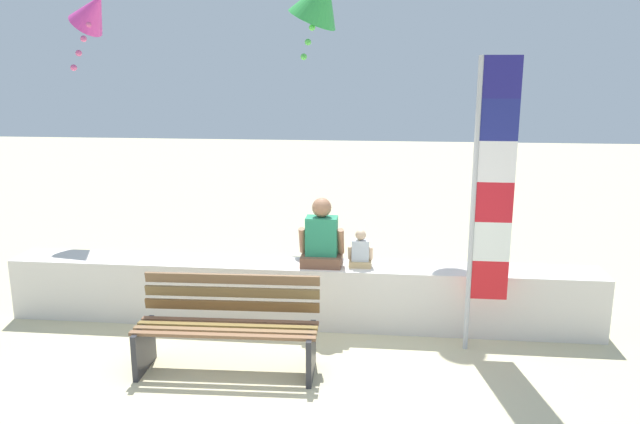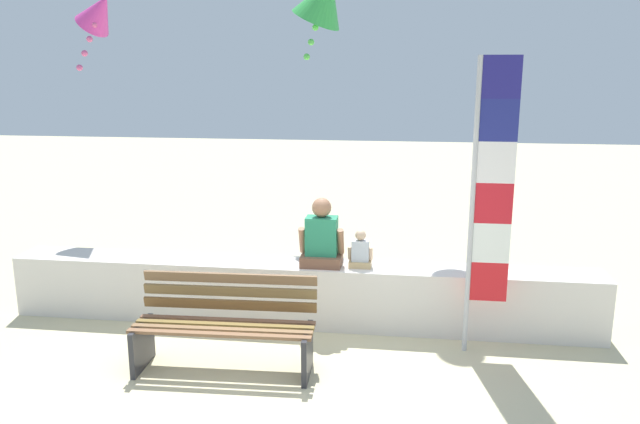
{
  "view_description": "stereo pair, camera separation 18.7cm",
  "coord_description": "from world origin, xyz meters",
  "px_view_note": "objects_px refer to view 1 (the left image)",
  "views": [
    {
      "loc": [
        0.94,
        -5.24,
        2.83
      ],
      "look_at": [
        0.24,
        1.35,
        1.3
      ],
      "focal_mm": 34.78,
      "sensor_mm": 36.0,
      "label": 1
    },
    {
      "loc": [
        1.13,
        -5.21,
        2.83
      ],
      "look_at": [
        0.24,
        1.35,
        1.3
      ],
      "focal_mm": 34.78,
      "sensor_mm": 36.0,
      "label": 2
    }
  ],
  "objects_px": {
    "park_bench": "(228,327)",
    "person_adult": "(322,239)",
    "kite_magenta": "(93,11)",
    "person_child": "(360,252)",
    "flag_banner": "(488,192)"
  },
  "relations": [
    {
      "from": "flag_banner",
      "to": "park_bench",
      "type": "bearing_deg",
      "value": -164.38
    },
    {
      "from": "person_adult",
      "to": "person_child",
      "type": "distance_m",
      "value": 0.45
    },
    {
      "from": "flag_banner",
      "to": "kite_magenta",
      "type": "xyz_separation_m",
      "value": [
        -4.81,
        1.92,
        1.9
      ]
    },
    {
      "from": "person_child",
      "to": "kite_magenta",
      "type": "relative_size",
      "value": 0.38
    },
    {
      "from": "park_bench",
      "to": "kite_magenta",
      "type": "relative_size",
      "value": 1.6
    },
    {
      "from": "person_adult",
      "to": "flag_banner",
      "type": "relative_size",
      "value": 0.26
    },
    {
      "from": "person_child",
      "to": "kite_magenta",
      "type": "distance_m",
      "value": 4.69
    },
    {
      "from": "park_bench",
      "to": "kite_magenta",
      "type": "height_order",
      "value": "kite_magenta"
    },
    {
      "from": "park_bench",
      "to": "person_child",
      "type": "bearing_deg",
      "value": 44.06
    },
    {
      "from": "person_adult",
      "to": "kite_magenta",
      "type": "bearing_deg",
      "value": 155.26
    },
    {
      "from": "person_adult",
      "to": "person_child",
      "type": "relative_size",
      "value": 1.83
    },
    {
      "from": "park_bench",
      "to": "person_adult",
      "type": "distance_m",
      "value": 1.52
    },
    {
      "from": "flag_banner",
      "to": "kite_magenta",
      "type": "distance_m",
      "value": 5.51
    },
    {
      "from": "person_child",
      "to": "flag_banner",
      "type": "height_order",
      "value": "flag_banner"
    },
    {
      "from": "flag_banner",
      "to": "person_child",
      "type": "bearing_deg",
      "value": 158.99
    }
  ]
}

